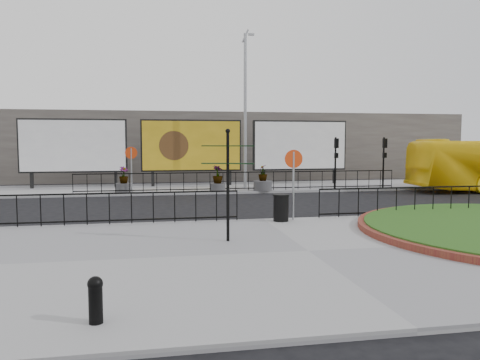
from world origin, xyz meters
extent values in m
plane|color=black|center=(0.00, 0.00, 0.00)|extent=(90.00, 90.00, 0.00)
cube|color=gray|center=(0.00, -5.00, 0.06)|extent=(30.00, 10.00, 0.12)
cube|color=gray|center=(0.00, 12.00, 0.06)|extent=(44.00, 6.00, 0.12)
cylinder|color=gray|center=(-5.00, 9.40, 1.32)|extent=(0.07, 0.07, 2.40)
cylinder|color=#C0330C|center=(-5.00, 9.40, 2.27)|extent=(0.64, 0.03, 0.64)
cylinder|color=white|center=(-5.00, 9.42, 2.27)|extent=(0.50, 0.03, 0.50)
cylinder|color=gray|center=(1.00, -0.40, 1.32)|extent=(0.07, 0.07, 2.40)
cylinder|color=#C0330C|center=(1.00, -0.40, 2.27)|extent=(0.64, 0.03, 0.64)
cylinder|color=white|center=(1.00, -0.38, 2.27)|extent=(0.50, 0.03, 0.50)
cube|color=black|center=(-10.90, 13.00, 0.62)|extent=(0.18, 0.18, 1.00)
cube|color=black|center=(-6.10, 13.00, 0.62)|extent=(0.18, 0.18, 1.00)
cube|color=black|center=(-8.50, 13.00, 2.62)|extent=(6.20, 0.25, 3.20)
cube|color=white|center=(-8.50, 12.84, 2.62)|extent=(6.00, 0.06, 3.00)
cube|color=black|center=(-3.90, 13.00, 0.62)|extent=(0.18, 0.18, 1.00)
cube|color=black|center=(0.90, 13.00, 0.62)|extent=(0.18, 0.18, 1.00)
cube|color=black|center=(-1.50, 13.00, 2.62)|extent=(6.20, 0.25, 3.20)
cube|color=gold|center=(-1.50, 12.84, 2.62)|extent=(6.00, 0.06, 3.00)
cube|color=black|center=(3.10, 13.00, 0.62)|extent=(0.18, 0.18, 1.00)
cube|color=black|center=(7.90, 13.00, 0.62)|extent=(0.18, 0.18, 1.00)
cube|color=black|center=(5.50, 13.00, 2.62)|extent=(6.20, 0.25, 3.20)
cube|color=white|center=(5.50, 12.84, 2.62)|extent=(6.00, 0.06, 3.00)
cylinder|color=gray|center=(1.50, 11.00, 4.62)|extent=(0.18, 0.18, 9.00)
cylinder|color=gray|center=(1.50, 11.00, 8.97)|extent=(0.43, 0.10, 0.77)
cube|color=gray|center=(1.85, 11.00, 9.07)|extent=(0.35, 0.15, 0.12)
cylinder|color=black|center=(6.50, 9.40, 1.62)|extent=(0.10, 0.10, 3.00)
cube|color=black|center=(6.50, 9.28, 2.77)|extent=(0.22, 0.18, 0.55)
cube|color=black|center=(6.50, 9.28, 2.07)|extent=(0.20, 0.16, 0.30)
cylinder|color=black|center=(9.50, 9.40, 1.62)|extent=(0.10, 0.10, 3.00)
cube|color=black|center=(9.50, 9.28, 2.77)|extent=(0.22, 0.18, 0.55)
cube|color=black|center=(9.50, 9.28, 2.07)|extent=(0.20, 0.16, 0.30)
cube|color=#666059|center=(0.00, 22.00, 2.50)|extent=(40.00, 10.00, 5.00)
cylinder|color=black|center=(-1.82, -3.49, 1.62)|extent=(0.08, 0.08, 3.00)
sphere|color=black|center=(-1.82, -3.49, 3.17)|extent=(0.13, 0.13, 0.13)
cube|color=black|center=(-2.17, -3.36, 2.76)|extent=(0.70, 0.37, 0.03)
cube|color=black|center=(-1.45, -3.56, 2.76)|extent=(0.71, 0.27, 0.03)
cube|color=black|center=(-2.18, -3.39, 2.28)|extent=(0.71, 0.30, 0.03)
cube|color=black|center=(-1.47, -3.62, 2.28)|extent=(0.70, 0.37, 0.03)
cylinder|color=black|center=(-4.71, -8.93, 0.41)|extent=(0.21, 0.21, 0.59)
sphere|color=black|center=(-4.71, -8.93, 0.73)|extent=(0.24, 0.24, 0.24)
cylinder|color=black|center=(0.50, -0.60, 0.56)|extent=(0.53, 0.53, 0.88)
cylinder|color=black|center=(0.50, -0.60, 1.03)|extent=(0.56, 0.56, 0.06)
cylinder|color=#4C4C4F|center=(-5.45, 9.99, 0.36)|extent=(0.91, 0.91, 0.48)
imported|color=#1C4B14|center=(-5.45, 9.99, 1.05)|extent=(0.72, 0.72, 0.92)
cylinder|color=#4C4C4F|center=(-0.36, 9.40, 0.34)|extent=(0.84, 0.84, 0.44)
imported|color=#1C4B14|center=(-0.36, 9.40, 1.06)|extent=(0.78, 0.78, 1.01)
cylinder|color=#4C4C4F|center=(2.20, 9.40, 0.39)|extent=(1.04, 1.04, 0.54)
imported|color=#1C4B14|center=(2.20, 9.40, 1.12)|extent=(0.63, 0.63, 0.91)
camera|label=1|loc=(-3.81, -16.13, 2.88)|focal=35.00mm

